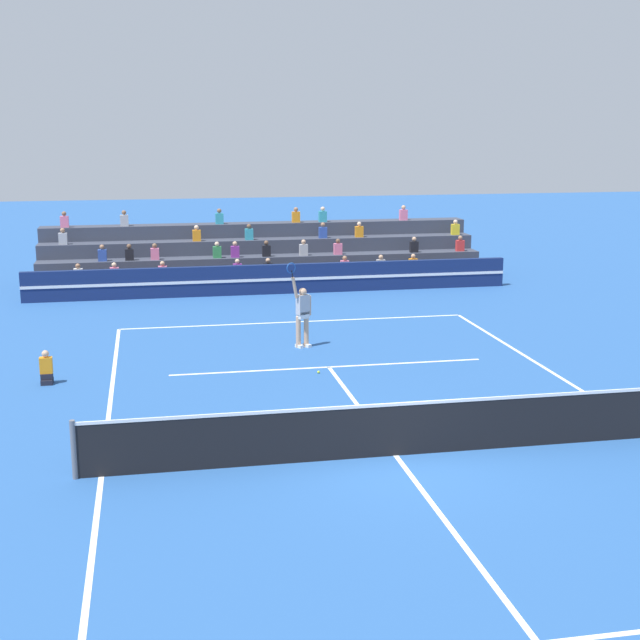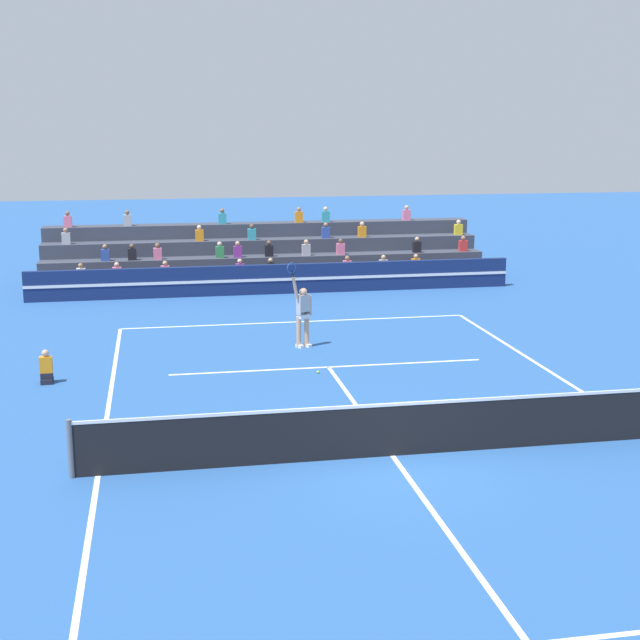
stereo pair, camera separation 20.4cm
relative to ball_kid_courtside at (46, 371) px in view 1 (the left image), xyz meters
The scene contains 8 objects.
ground_plane 9.44m from the ball_kid_courtside, 41.53° to the right, with size 120.00×120.00×0.00m, color #285699.
court_lines 9.44m from the ball_kid_courtside, 41.53° to the right, with size 11.10×23.90×0.01m.
tennis_net 9.44m from the ball_kid_courtside, 41.53° to the right, with size 12.00×0.10×1.10m.
sponsor_banner_wall 12.69m from the ball_kid_courtside, 56.16° to the left, with size 18.00×0.26×1.10m.
bleacher_stand 15.42m from the ball_kid_courtside, 62.74° to the left, with size 17.44×3.80×2.83m.
ball_kid_courtside is the anchor object (origin of this frame).
tennis_player 7.19m from the ball_kid_courtside, 19.40° to the left, with size 0.78×0.47×2.50m.
tennis_ball 6.70m from the ball_kid_courtside, ahead, with size 0.07×0.07×0.07m, color #C6DB33.
Camera 1 is at (-4.49, -15.52, 6.25)m, focal length 50.00 mm.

